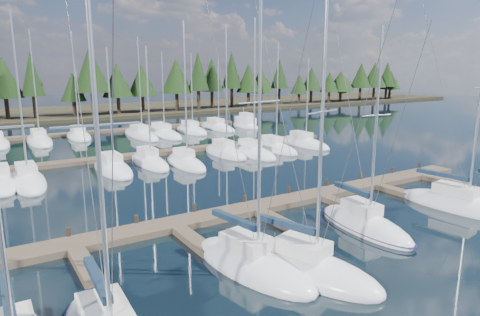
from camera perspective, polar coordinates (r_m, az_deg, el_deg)
ground at (r=40.35m, az=-7.81°, el=-2.23°), size 260.00×260.00×0.00m
far_shore at (r=97.53m, az=-22.56°, el=5.55°), size 220.00×30.00×0.60m
main_dock at (r=29.66m, az=2.36°, el=-7.02°), size 44.00×6.13×0.90m
back_docks at (r=58.38m, az=-15.76°, el=2.09°), size 50.00×21.80×0.40m
front_sailboat_2 at (r=21.96m, az=1.62°, el=-13.90°), size 4.22×8.35×15.17m
front_sailboat_3 at (r=21.73m, az=9.11°, el=-14.36°), size 5.02×8.21×14.47m
front_sailboat_4 at (r=28.00m, az=16.27°, el=-8.52°), size 3.18×7.96×12.99m
front_sailboat_5 at (r=34.16m, az=27.32°, el=-5.64°), size 3.77×9.22×15.55m
back_sailboat_rows at (r=53.78m, az=-14.01°, el=1.42°), size 46.18×31.88×15.78m
motor_yacht_right at (r=71.69m, az=0.75°, el=4.53°), size 3.31×7.95×3.86m
tree_line at (r=87.07m, az=-23.22°, el=9.49°), size 185.50×12.17×13.10m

